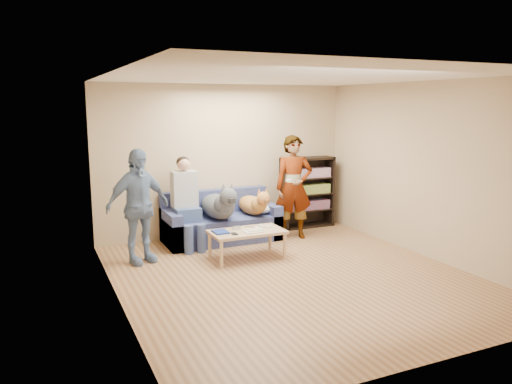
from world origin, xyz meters
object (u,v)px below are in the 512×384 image
sofa (220,224)px  bookshelf (307,191)px  dog_gray (220,205)px  coffee_table (247,234)px  person_standing_right (294,187)px  dog_tan (254,204)px  person_standing_left (138,206)px  notebook_blue (220,232)px  camera_silver (236,228)px  person_seated (186,199)px

sofa → bookshelf: 1.86m
dog_gray → coffee_table: bearing=-82.2°
person_standing_right → dog_tan: size_ratio=1.54×
dog_gray → person_standing_right: bearing=-4.9°
person_standing_right → person_standing_left: (-2.68, -0.28, -0.05)m
dog_gray → coffee_table: size_ratio=1.15×
person_standing_left → dog_gray: person_standing_left is taller
notebook_blue → camera_silver: camera_silver is taller
dog_tan → bookshelf: 1.34m
sofa → bookshelf: bookshelf is taller
notebook_blue → dog_gray: 0.88m
person_seated → bookshelf: bearing=8.5°
dog_gray → dog_tan: dog_gray is taller
sofa → person_seated: bearing=-168.4°
notebook_blue → dog_tan: dog_tan is taller
person_standing_left → person_seated: person_standing_left is taller
notebook_blue → person_seated: (-0.23, 0.92, 0.34)m
person_standing_right → dog_gray: (-1.30, 0.11, -0.22)m
camera_silver → dog_gray: size_ratio=0.09×
camera_silver → coffee_table: camera_silver is taller
dog_tan → coffee_table: 1.07m
person_standing_right → dog_tan: 0.73m
person_standing_right → camera_silver: bearing=-139.1°
person_standing_left → bookshelf: 3.40m
person_standing_left → sofa: (1.48, 0.64, -0.55)m
dog_tan → person_seated: bearing=176.7°
person_standing_left → coffee_table: bearing=-34.9°
person_standing_left → coffee_table: (1.50, -0.45, -0.45)m
notebook_blue → dog_gray: size_ratio=0.21×
bookshelf → dog_gray: bearing=-165.7°
person_standing_right → coffee_table: size_ratio=1.59×
person_standing_left → dog_gray: bearing=-2.2°
camera_silver → dog_gray: (0.00, 0.73, 0.21)m
notebook_blue → bookshelf: bookshelf is taller
dog_tan → person_standing_right: bearing=-14.3°
person_seated → coffee_table: (0.63, -0.97, -0.40)m
camera_silver → bookshelf: 2.27m
notebook_blue → dog_tan: bearing=42.9°
notebook_blue → dog_gray: dog_gray is taller
dog_tan → bookshelf: bearing=18.6°
person_seated → person_standing_right: bearing=-7.4°
notebook_blue → coffee_table: (0.40, -0.05, -0.06)m
person_standing_right → person_standing_left: bearing=-158.4°
person_standing_right → dog_tan: (-0.66, 0.17, -0.27)m
dog_gray → coffee_table: dog_gray is taller
sofa → bookshelf: size_ratio=1.46×
camera_silver → person_standing_right: bearing=25.3°
person_standing_left → notebook_blue: 1.23m
person_standing_right → notebook_blue: size_ratio=6.74×
notebook_blue → coffee_table: bearing=-7.1°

